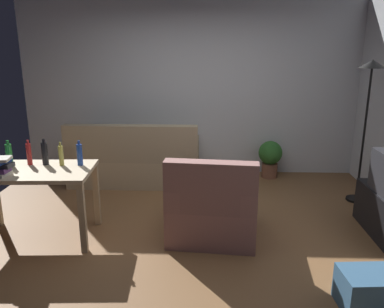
{
  "coord_description": "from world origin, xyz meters",
  "views": [
    {
      "loc": [
        0.28,
        -3.89,
        1.98
      ],
      "look_at": [
        0.1,
        0.5,
        0.75
      ],
      "focal_mm": 36.57,
      "sensor_mm": 36.0,
      "label": 1
    }
  ],
  "objects_px": {
    "bottle_green": "(9,154)",
    "bottle_dark": "(45,153)",
    "couch": "(135,162)",
    "potted_plant": "(270,157)",
    "storage_box": "(371,290)",
    "desk": "(33,180)",
    "bottle_red": "(29,154)",
    "bottle_blue": "(80,154)",
    "torchiere_lamp": "(369,93)",
    "bottle_squat": "(61,155)",
    "armchair": "(213,209)"
  },
  "relations": [
    {
      "from": "potted_plant",
      "to": "bottle_blue",
      "type": "relative_size",
      "value": 2.16
    },
    {
      "from": "storage_box",
      "to": "bottle_dark",
      "type": "height_order",
      "value": "bottle_dark"
    },
    {
      "from": "bottle_green",
      "to": "bottle_dark",
      "type": "xyz_separation_m",
      "value": [
        0.36,
        0.04,
        0.0
      ]
    },
    {
      "from": "potted_plant",
      "to": "armchair",
      "type": "height_order",
      "value": "armchair"
    },
    {
      "from": "torchiere_lamp",
      "to": "storage_box",
      "type": "xyz_separation_m",
      "value": [
        -0.69,
        -2.21,
        -1.26
      ]
    },
    {
      "from": "couch",
      "to": "torchiere_lamp",
      "type": "bearing_deg",
      "value": 169.09
    },
    {
      "from": "torchiere_lamp",
      "to": "bottle_squat",
      "type": "xyz_separation_m",
      "value": [
        -3.49,
        -1.04,
        -0.54
      ]
    },
    {
      "from": "torchiere_lamp",
      "to": "bottle_dark",
      "type": "height_order",
      "value": "torchiere_lamp"
    },
    {
      "from": "torchiere_lamp",
      "to": "desk",
      "type": "relative_size",
      "value": 1.46
    },
    {
      "from": "torchiere_lamp",
      "to": "bottle_dark",
      "type": "bearing_deg",
      "value": -164.52
    },
    {
      "from": "bottle_red",
      "to": "bottle_squat",
      "type": "height_order",
      "value": "bottle_red"
    },
    {
      "from": "bottle_green",
      "to": "couch",
      "type": "bearing_deg",
      "value": 58.73
    },
    {
      "from": "potted_plant",
      "to": "armchair",
      "type": "relative_size",
      "value": 0.59
    },
    {
      "from": "storage_box",
      "to": "bottle_blue",
      "type": "xyz_separation_m",
      "value": [
        -2.62,
        1.19,
        0.73
      ]
    },
    {
      "from": "bottle_squat",
      "to": "bottle_blue",
      "type": "bearing_deg",
      "value": 5.4
    },
    {
      "from": "potted_plant",
      "to": "bottle_squat",
      "type": "xyz_separation_m",
      "value": [
        -2.48,
        -1.94,
        0.54
      ]
    },
    {
      "from": "bottle_red",
      "to": "bottle_dark",
      "type": "distance_m",
      "value": 0.17
    },
    {
      "from": "armchair",
      "to": "couch",
      "type": "bearing_deg",
      "value": -50.93
    },
    {
      "from": "bottle_dark",
      "to": "potted_plant",
      "type": "bearing_deg",
      "value": 35.72
    },
    {
      "from": "bottle_green",
      "to": "bottle_red",
      "type": "bearing_deg",
      "value": 11.09
    },
    {
      "from": "couch",
      "to": "bottle_green",
      "type": "xyz_separation_m",
      "value": [
        -1.0,
        -1.65,
        0.57
      ]
    },
    {
      "from": "armchair",
      "to": "bottle_squat",
      "type": "relative_size",
      "value": 3.87
    },
    {
      "from": "couch",
      "to": "desk",
      "type": "bearing_deg",
      "value": 67.97
    },
    {
      "from": "torchiere_lamp",
      "to": "bottle_red",
      "type": "bearing_deg",
      "value": -165.1
    },
    {
      "from": "bottle_squat",
      "to": "bottle_blue",
      "type": "xyz_separation_m",
      "value": [
        0.19,
        0.02,
        0.01
      ]
    },
    {
      "from": "bottle_red",
      "to": "potted_plant",
      "type": "bearing_deg",
      "value": 34.15
    },
    {
      "from": "desk",
      "to": "storage_box",
      "type": "xyz_separation_m",
      "value": [
        3.06,
        -1.03,
        -0.5
      ]
    },
    {
      "from": "armchair",
      "to": "bottle_green",
      "type": "height_order",
      "value": "bottle_green"
    },
    {
      "from": "desk",
      "to": "storage_box",
      "type": "distance_m",
      "value": 3.27
    },
    {
      "from": "storage_box",
      "to": "bottle_green",
      "type": "bearing_deg",
      "value": 161.03
    },
    {
      "from": "desk",
      "to": "bottle_dark",
      "type": "bearing_deg",
      "value": 61.51
    },
    {
      "from": "storage_box",
      "to": "bottle_green",
      "type": "height_order",
      "value": "bottle_green"
    },
    {
      "from": "potted_plant",
      "to": "bottle_green",
      "type": "distance_m",
      "value": 3.64
    },
    {
      "from": "bottle_green",
      "to": "torchiere_lamp",
      "type": "bearing_deg",
      "value": 14.72
    },
    {
      "from": "couch",
      "to": "bottle_blue",
      "type": "relative_size",
      "value": 7.03
    },
    {
      "from": "desk",
      "to": "bottle_red",
      "type": "relative_size",
      "value": 4.65
    },
    {
      "from": "desk",
      "to": "armchair",
      "type": "distance_m",
      "value": 1.87
    },
    {
      "from": "torchiere_lamp",
      "to": "storage_box",
      "type": "bearing_deg",
      "value": -107.26
    },
    {
      "from": "bottle_green",
      "to": "desk",
      "type": "bearing_deg",
      "value": -23.29
    },
    {
      "from": "armchair",
      "to": "torchiere_lamp",
      "type": "bearing_deg",
      "value": -145.15
    },
    {
      "from": "torchiere_lamp",
      "to": "storage_box",
      "type": "distance_m",
      "value": 2.64
    },
    {
      "from": "bottle_squat",
      "to": "bottle_blue",
      "type": "height_order",
      "value": "bottle_blue"
    },
    {
      "from": "couch",
      "to": "potted_plant",
      "type": "xyz_separation_m",
      "value": [
        2.03,
        0.31,
        0.02
      ]
    },
    {
      "from": "bottle_dark",
      "to": "couch",
      "type": "bearing_deg",
      "value": 68.3
    },
    {
      "from": "potted_plant",
      "to": "bottle_red",
      "type": "height_order",
      "value": "bottle_red"
    },
    {
      "from": "bottle_dark",
      "to": "bottle_squat",
      "type": "bearing_deg",
      "value": -6.61
    },
    {
      "from": "bottle_red",
      "to": "bottle_blue",
      "type": "height_order",
      "value": "bottle_red"
    },
    {
      "from": "couch",
      "to": "bottle_dark",
      "type": "height_order",
      "value": "bottle_dark"
    },
    {
      "from": "bottle_red",
      "to": "bottle_dark",
      "type": "bearing_deg",
      "value": 1.65
    },
    {
      "from": "couch",
      "to": "bottle_green",
      "type": "relative_size",
      "value": 6.9
    }
  ]
}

